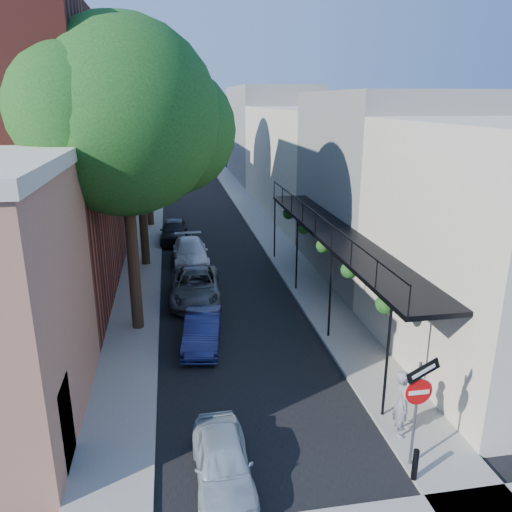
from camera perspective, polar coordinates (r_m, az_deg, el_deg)
name	(u,v)px	position (r m, az deg, el deg)	size (l,w,h in m)	color
road_surface	(202,215)	(39.33, -6.21, 4.71)	(6.00, 64.00, 0.01)	black
sidewalk_left	(150,216)	(39.29, -12.06, 4.49)	(2.00, 64.00, 0.12)	gray
sidewalk_right	(252,212)	(39.75, -0.43, 5.03)	(2.00, 64.00, 0.12)	gray
buildings_left	(67,155)	(37.92, -20.75, 10.79)	(10.10, 59.10, 12.00)	#B3775B
buildings_right	(317,156)	(39.66, 6.95, 11.26)	(9.80, 55.00, 10.00)	beige
sign_post	(418,396)	(12.60, 18.05, -14.96)	(0.89, 0.17, 2.99)	#595B60
bollard	(415,465)	(13.07, 17.73, -21.77)	(0.14, 0.14, 0.80)	black
oak_near	(136,121)	(18.62, -13.58, 14.73)	(7.48, 6.80, 11.42)	#312213
oak_mid	(145,132)	(26.61, -12.56, 13.70)	(6.60, 6.00, 10.20)	#312213
oak_far	(150,105)	(35.60, -11.98, 16.52)	(7.70, 7.00, 11.90)	#312213
parked_car_a	(223,461)	(12.58, -3.84, -22.36)	(1.33, 3.30, 1.12)	#ADB8C0
parked_car_b	(202,331)	(18.42, -6.14, -8.47)	(1.25, 3.58, 1.18)	#171C48
parked_car_c	(196,286)	(22.46, -6.91, -3.44)	(2.16, 4.67, 1.30)	#525459
parked_car_d	(190,252)	(27.45, -7.51, 0.44)	(1.82, 4.49, 1.30)	white
parked_car_e	(174,231)	(31.96, -9.38, 2.88)	(1.65, 4.09, 1.39)	black
pedestrian	(402,403)	(14.07, 16.38, -15.84)	(0.68, 0.45, 1.86)	gray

